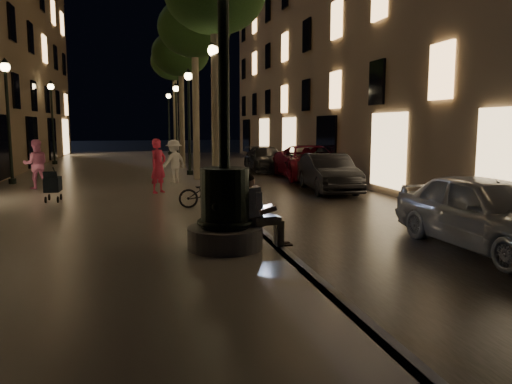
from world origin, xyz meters
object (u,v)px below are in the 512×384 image
object	(u,v)px
tree_third	(181,54)
lamp_curb_b	(189,108)
bicycle	(207,193)
tree_far	(174,62)
lamp_curb_a	(214,99)
tree_second	(195,29)
lamp_left_b	(7,105)
lamp_curb_c	(176,112)
pedestrian_red	(158,166)
fountain_lamppost	(225,194)
car_third	(309,162)
lamp_curb_d	(169,115)
car_front	(488,212)
car_rear	(266,159)
pedestrian_white	(174,161)
lamp_left_c	(52,112)
seated_man_laptop	(257,208)
pedestrian_pink	(36,164)
car_second	(328,173)
stroller	(53,185)

from	to	relation	value
tree_third	lamp_curb_b	xyz separation A→B (m)	(0.00, -4.00, -2.90)
bicycle	tree_far	bearing A→B (deg)	-1.52
lamp_curb_a	lamp_curb_b	bearing A→B (deg)	90.00
tree_second	lamp_left_b	size ratio (longest dim) A/B	1.54
lamp_curb_c	lamp_left_b	bearing A→B (deg)	-125.37
bicycle	pedestrian_red	bearing A→B (deg)	19.66
fountain_lamppost	car_third	distance (m)	14.17
lamp_curb_a	lamp_curb_d	size ratio (longest dim) A/B	1.00
pedestrian_red	lamp_curb_a	bearing A→B (deg)	-96.66
tree_third	car_third	distance (m)	9.20
tree_far	car_front	distance (m)	25.53
tree_third	lamp_curb_c	xyz separation A→B (m)	(0.00, 4.00, -2.90)
car_rear	pedestrian_white	world-z (taller)	pedestrian_white
lamp_left_c	pedestrian_white	size ratio (longest dim) A/B	2.83
tree_far	car_rear	distance (m)	10.03
seated_man_laptop	lamp_curb_d	distance (m)	30.09
tree_third	car_third	size ratio (longest dim) A/B	1.29
tree_third	lamp_curb_c	size ratio (longest dim) A/B	1.50
seated_man_laptop	pedestrian_pink	xyz separation A→B (m)	(-5.77, 10.15, 0.15)
car_third	lamp_curb_d	bearing A→B (deg)	111.50
tree_second	pedestrian_red	size ratio (longest dim) A/B	4.05
lamp_curb_d	car_front	xyz separation A→B (m)	(4.50, -30.50, -2.48)
lamp_curb_c	bicycle	distance (m)	17.52
lamp_curb_c	pedestrian_pink	bearing A→B (deg)	-116.28
fountain_lamppost	tree_far	world-z (taller)	tree_far
tree_second	car_rear	bearing A→B (deg)	49.64
lamp_curb_d	car_second	bearing A→B (deg)	-77.99
lamp_curb_b	car_third	world-z (taller)	lamp_curb_b
tree_far	seated_man_laptop	bearing A→B (deg)	-90.40
lamp_curb_b	fountain_lamppost	bearing A→B (deg)	-92.86
lamp_left_c	car_second	size ratio (longest dim) A/B	1.12
car_second	pedestrian_pink	xyz separation A→B (m)	(-10.45, 1.74, 0.38)
tree_third	lamp_left_b	distance (m)	9.74
seated_man_laptop	pedestrian_red	distance (m)	8.19
lamp_left_b	pedestrian_pink	size ratio (longest dim) A/B	2.72
tree_second	bicycle	xyz separation A→B (m)	(-0.52, -7.32, -5.72)
seated_man_laptop	car_third	size ratio (longest dim) A/B	0.25
tree_third	lamp_curb_c	distance (m)	4.94
tree_third	lamp_curb_d	xyz separation A→B (m)	(0.00, 12.00, -2.90)
tree_far	car_second	xyz separation A→B (m)	(4.51, -15.60, -5.72)
stroller	bicycle	world-z (taller)	stroller
pedestrian_pink	car_third	bearing A→B (deg)	-179.40
seated_man_laptop	pedestrian_white	distance (m)	10.92
lamp_curb_d	car_front	size ratio (longest dim) A/B	1.08
fountain_lamppost	lamp_curb_c	size ratio (longest dim) A/B	1.08
lamp_left_c	lamp_curb_c	bearing A→B (deg)	0.00
tree_far	pedestrian_pink	distance (m)	15.99
tree_far	car_third	size ratio (longest dim) A/B	1.35
lamp_curb_c	car_front	xyz separation A→B (m)	(4.50, -22.50, -2.48)
lamp_curb_a	lamp_left_c	world-z (taller)	same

